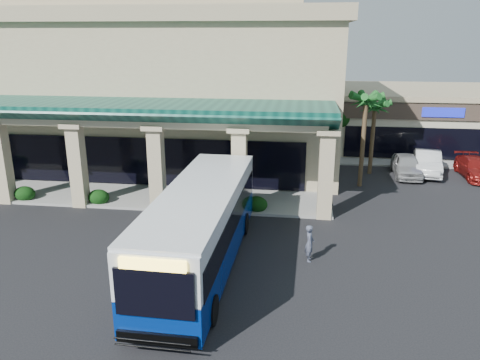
# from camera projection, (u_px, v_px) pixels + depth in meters

# --- Properties ---
(ground) EXTENTS (110.00, 110.00, 0.00)m
(ground) POSITION_uv_depth(u_px,v_px,m) (190.00, 254.00, 20.60)
(ground) COLOR black
(main_building) EXTENTS (30.80, 14.80, 11.35)m
(main_building) POSITION_uv_depth(u_px,v_px,m) (133.00, 85.00, 35.09)
(main_building) COLOR #BFAE88
(main_building) RESTS_ON ground
(arcade) EXTENTS (30.00, 6.20, 5.70)m
(arcade) POSITION_uv_depth(u_px,v_px,m) (81.00, 150.00, 27.21)
(arcade) COLOR #0A3D34
(arcade) RESTS_ON ground
(strip_mall) EXTENTS (22.50, 12.50, 4.90)m
(strip_mall) POSITION_uv_depth(u_px,v_px,m) (457.00, 118.00, 40.35)
(strip_mall) COLOR beige
(strip_mall) RESTS_ON ground
(palm_0) EXTENTS (2.40, 2.40, 6.60)m
(palm_0) POSITION_uv_depth(u_px,v_px,m) (363.00, 135.00, 28.98)
(palm_0) COLOR #15521B
(palm_0) RESTS_ON ground
(palm_1) EXTENTS (2.40, 2.40, 5.80)m
(palm_1) POSITION_uv_depth(u_px,v_px,m) (373.00, 133.00, 31.81)
(palm_1) COLOR #15521B
(palm_1) RESTS_ON ground
(broadleaf_tree) EXTENTS (2.60, 2.60, 4.81)m
(broadleaf_tree) POSITION_uv_depth(u_px,v_px,m) (338.00, 126.00, 36.94)
(broadleaf_tree) COLOR black
(broadleaf_tree) RESTS_ON ground
(transit_bus) EXTENTS (3.09, 12.18, 3.39)m
(transit_bus) POSITION_uv_depth(u_px,v_px,m) (201.00, 228.00, 19.06)
(transit_bus) COLOR navy
(transit_bus) RESTS_ON ground
(pedestrian) EXTENTS (0.41, 0.60, 1.61)m
(pedestrian) POSITION_uv_depth(u_px,v_px,m) (310.00, 243.00, 19.79)
(pedestrian) COLOR #484E62
(pedestrian) RESTS_ON ground
(car_silver) EXTENTS (1.98, 4.46, 1.49)m
(car_silver) POSITION_uv_depth(u_px,v_px,m) (407.00, 165.00, 31.89)
(car_silver) COLOR #A6A6A6
(car_silver) RESTS_ON ground
(car_white) EXTENTS (2.46, 5.00, 1.58)m
(car_white) POSITION_uv_depth(u_px,v_px,m) (427.00, 163.00, 32.40)
(car_white) COLOR white
(car_white) RESTS_ON ground
(car_red) EXTENTS (1.92, 4.64, 1.34)m
(car_red) POSITION_uv_depth(u_px,v_px,m) (476.00, 168.00, 31.54)
(car_red) COLOR maroon
(car_red) RESTS_ON ground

